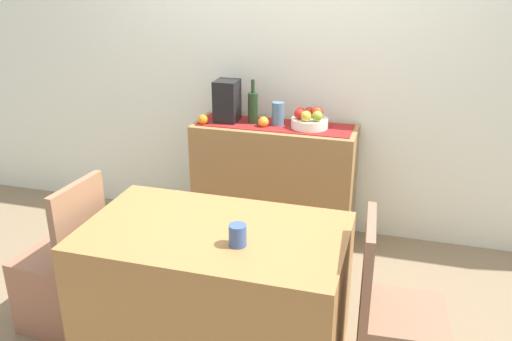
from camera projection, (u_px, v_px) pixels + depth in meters
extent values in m
cube|color=#806B51|center=(241.00, 306.00, 3.28)|extent=(6.40, 6.40, 0.02)
cube|color=silver|center=(289.00, 51.00, 3.82)|extent=(6.40, 0.06, 2.70)
cube|color=olive|center=(274.00, 182.00, 3.94)|extent=(1.15, 0.42, 0.87)
cube|color=maroon|center=(275.00, 125.00, 3.78)|extent=(1.08, 0.32, 0.01)
cylinder|color=white|center=(310.00, 123.00, 3.70)|extent=(0.25, 0.25, 0.07)
sphere|color=red|center=(299.00, 114.00, 3.66)|extent=(0.07, 0.07, 0.07)
sphere|color=#AE3C1E|center=(317.00, 112.00, 3.69)|extent=(0.08, 0.08, 0.08)
sphere|color=red|center=(309.00, 111.00, 3.73)|extent=(0.06, 0.06, 0.06)
sphere|color=olive|center=(317.00, 116.00, 3.61)|extent=(0.07, 0.07, 0.07)
sphere|color=gold|center=(306.00, 116.00, 3.61)|extent=(0.07, 0.07, 0.07)
sphere|color=red|center=(300.00, 112.00, 3.73)|extent=(0.06, 0.06, 0.06)
cylinder|color=#1F361C|center=(253.00, 108.00, 3.78)|extent=(0.07, 0.07, 0.22)
cylinder|color=#1F361C|center=(253.00, 86.00, 3.72)|extent=(0.03, 0.03, 0.09)
cube|color=black|center=(227.00, 101.00, 3.81)|extent=(0.16, 0.18, 0.30)
cylinder|color=slate|center=(278.00, 114.00, 3.74)|extent=(0.08, 0.08, 0.17)
sphere|color=orange|center=(203.00, 119.00, 3.79)|extent=(0.07, 0.07, 0.07)
sphere|color=orange|center=(263.00, 122.00, 3.73)|extent=(0.07, 0.07, 0.07)
cube|color=#9D6E3D|center=(216.00, 293.00, 2.75)|extent=(1.29, 0.77, 0.74)
cylinder|color=#39528E|center=(238.00, 235.00, 2.45)|extent=(0.08, 0.08, 0.10)
cube|color=#926048|center=(63.00, 289.00, 3.04)|extent=(0.43, 0.43, 0.45)
cube|color=#8F664A|center=(79.00, 223.00, 2.82)|extent=(0.07, 0.40, 0.45)
cube|color=#885E4B|center=(368.00, 265.00, 2.44)|extent=(0.07, 0.40, 0.45)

